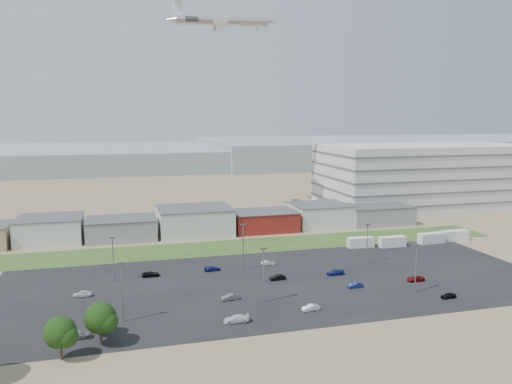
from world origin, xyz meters
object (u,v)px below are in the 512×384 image
object	(u,v)px
parked_car_0	(415,279)
parked_car_2	(448,296)
parked_car_3	(236,319)
parked_car_11	(268,263)
parked_car_9	(151,274)
parked_car_6	(212,268)
parked_car_10	(79,335)
parked_car_5	(82,294)
parked_car_13	(311,308)
box_trailer_a	(361,242)
parked_car_7	(277,277)
parked_car_1	(355,285)
parked_car_4	(231,297)
parked_car_12	(335,272)
airliner	(222,21)

from	to	relation	value
parked_car_0	parked_car_2	distance (m)	11.03
parked_car_2	parked_car_3	distance (m)	43.51
parked_car_2	parked_car_11	bearing A→B (deg)	-141.23
parked_car_2	parked_car_9	world-z (taller)	parked_car_9
parked_car_2	parked_car_6	world-z (taller)	parked_car_6
parked_car_10	parked_car_5	bearing A→B (deg)	-0.48
parked_car_3	parked_car_13	bearing A→B (deg)	101.47
parked_car_5	parked_car_10	distance (m)	20.04
parked_car_3	parked_car_13	size ratio (longest dim) A/B	1.30
box_trailer_a	parked_car_11	xyz separation A→B (m)	(-29.59, -9.63, -0.83)
parked_car_3	parked_car_7	bearing A→B (deg)	150.31
parked_car_1	parked_car_11	distance (m)	24.31
parked_car_13	parked_car_5	bearing A→B (deg)	-121.86
parked_car_6	parked_car_7	distance (m)	16.46
parked_car_4	parked_car_12	world-z (taller)	parked_car_4
parked_car_4	parked_car_6	world-z (taller)	parked_car_4
airliner	parked_car_13	bearing A→B (deg)	-85.80
airliner	parked_car_5	world-z (taller)	airliner
parked_car_1	parked_car_4	size ratio (longest dim) A/B	0.93
parked_car_6	parked_car_12	distance (m)	28.59
parked_car_9	parked_car_6	bearing A→B (deg)	-87.51
box_trailer_a	parked_car_3	xyz separation A→B (m)	(-44.87, -41.15, -0.74)
parked_car_12	box_trailer_a	bearing A→B (deg)	140.47
parked_car_13	parked_car_3	bearing A→B (deg)	-91.16
box_trailer_a	parked_car_1	xyz separation A→B (m)	(-16.49, -30.11, -0.84)
box_trailer_a	parked_car_12	xyz separation A→B (m)	(-16.98, -20.90, -0.81)
parked_car_9	parked_car_2	bearing A→B (deg)	-117.40
parked_car_9	parked_car_4	bearing A→B (deg)	-142.79
box_trailer_a	parked_car_5	bearing A→B (deg)	-161.40
parked_car_6	parked_car_12	size ratio (longest dim) A/B	0.96
parked_car_2	parked_car_5	xyz separation A→B (m)	(-70.55, 19.96, 0.08)
box_trailer_a	parked_car_10	distance (m)	81.95
parked_car_5	box_trailer_a	bearing A→B (deg)	108.75
parked_car_6	parked_car_11	size ratio (longest dim) A/B	1.14
parked_car_0	parked_car_11	size ratio (longest dim) A/B	1.17
parked_car_2	parked_car_6	distance (m)	51.89
parked_car_0	parked_car_5	world-z (taller)	parked_car_5
airliner	parked_car_3	xyz separation A→B (m)	(-18.65, -101.76, -69.35)
parked_car_9	parked_car_13	bearing A→B (deg)	-135.56
airliner	parked_car_13	size ratio (longest dim) A/B	11.69
box_trailer_a	parked_car_7	distance (m)	37.33
parked_car_0	parked_car_1	world-z (taller)	parked_car_0
airliner	parked_car_2	bearing A→B (deg)	-69.72
airliner	parked_car_2	xyz separation A→B (m)	(24.85, -101.27, -69.45)
parked_car_11	parked_car_13	distance (m)	29.88
parked_car_0	parked_car_11	world-z (taller)	parked_car_11
parked_car_0	parked_car_3	distance (m)	44.65
parked_car_4	parked_car_7	bearing A→B (deg)	121.44
parked_car_3	parked_car_10	xyz separation A→B (m)	(-26.24, 0.43, -0.02)
parked_car_5	airliner	bearing A→B (deg)	153.35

